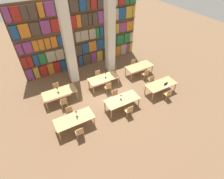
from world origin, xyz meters
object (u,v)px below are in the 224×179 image
(desk_lamp_1, at_px, (121,96))
(chair_0, at_px, (79,132))
(laptop, at_px, (166,85))
(chair_7, at_px, (57,89))
(chair_10, at_px, (145,74))
(pillar_center, at_px, (110,35))
(reading_table_0, at_px, (74,119))
(desk_lamp_0, at_px, (76,113))
(reading_table_2, at_px, (161,85))
(chair_8, at_px, (108,87))
(pillar_left, at_px, (69,44))
(chair_2, at_px, (129,110))
(chair_11, at_px, (134,64))
(chair_5, at_px, (153,81))
(chair_1, at_px, (70,113))
(chair_4, at_px, (168,94))
(chair_9, at_px, (98,76))
(reading_table_5, at_px, (139,67))
(chair_6, at_px, (64,102))
(reading_table_3, at_px, (60,93))
(chair_3, at_px, (116,95))
(reading_table_1, at_px, (122,100))
(desk_lamp_3, at_px, (106,74))
(desk_lamp_2, at_px, (57,89))

(desk_lamp_1, bearing_deg, chair_0, -164.96)
(chair_0, height_order, laptop, laptop)
(chair_7, bearing_deg, chair_10, 166.35)
(pillar_center, bearing_deg, reading_table_0, -136.75)
(desk_lamp_0, xyz_separation_m, reading_table_2, (6.10, -0.02, -0.39))
(reading_table_0, height_order, chair_7, chair_7)
(chair_8, bearing_deg, laptop, -31.44)
(chair_8, height_order, chair_10, same)
(desk_lamp_0, bearing_deg, pillar_left, 73.17)
(chair_2, xyz_separation_m, chair_11, (3.20, 4.12, 0.00))
(chair_8, bearing_deg, chair_5, -17.62)
(chair_1, height_order, chair_4, same)
(desk_lamp_0, xyz_separation_m, chair_4, (6.06, -0.80, -0.60))
(chair_9, relative_size, reading_table_5, 0.40)
(desk_lamp_1, relative_size, chair_9, 0.47)
(chair_5, bearing_deg, laptop, 102.32)
(chair_7, relative_size, chair_9, 1.00)
(chair_6, bearing_deg, chair_1, -86.55)
(chair_9, bearing_deg, chair_4, 127.60)
(chair_6, relative_size, chair_11, 1.00)
(pillar_center, bearing_deg, chair_0, -132.22)
(chair_0, xyz_separation_m, laptop, (6.50, 0.50, 0.33))
(chair_0, relative_size, chair_10, 1.00)
(desk_lamp_1, bearing_deg, reading_table_3, 140.82)
(pillar_center, xyz_separation_m, chair_10, (1.68, -2.57, -2.53))
(desk_lamp_1, distance_m, chair_10, 3.78)
(pillar_center, bearing_deg, chair_10, -56.73)
(laptop, bearing_deg, chair_3, 162.03)
(desk_lamp_1, bearing_deg, chair_9, 89.58)
(chair_8, bearing_deg, chair_6, 179.45)
(chair_0, xyz_separation_m, chair_1, (0.00, 1.55, 0.00))
(reading_table_1, height_order, desk_lamp_3, desk_lamp_3)
(chair_0, relative_size, reading_table_3, 0.40)
(pillar_center, xyz_separation_m, desk_lamp_1, (-1.60, -4.34, -1.97))
(pillar_center, relative_size, reading_table_1, 2.75)
(chair_1, xyz_separation_m, chair_8, (3.11, 1.03, 0.00))
(pillar_center, distance_m, chair_4, 5.95)
(laptop, relative_size, reading_table_3, 0.15)
(pillar_left, distance_m, laptop, 7.17)
(chair_2, relative_size, chair_8, 1.00)
(pillar_left, xyz_separation_m, desk_lamp_1, (1.56, -4.34, -1.97))
(laptop, xyz_separation_m, chair_7, (-6.57, 3.66, -0.33))
(chair_3, xyz_separation_m, desk_lamp_1, (-0.08, -0.76, 0.56))
(chair_4, xyz_separation_m, chair_8, (-3.16, 2.56, 0.00))
(chair_7, relative_size, chair_10, 1.00)
(chair_6, bearing_deg, desk_lamp_1, -29.53)
(chair_2, distance_m, desk_lamp_2, 4.72)
(desk_lamp_1, height_order, desk_lamp_3, desk_lamp_3)
(chair_1, height_order, desk_lamp_1, desk_lamp_1)
(chair_3, xyz_separation_m, chair_9, (-0.06, 2.55, 0.00))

